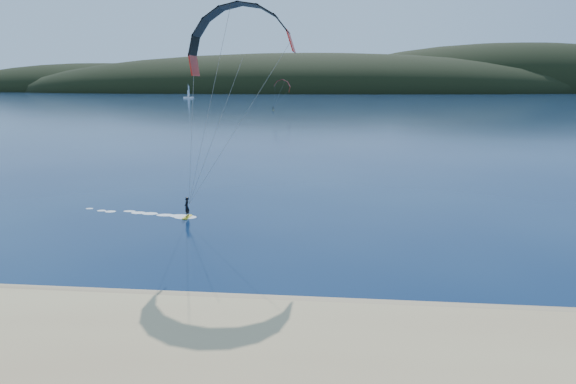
{
  "coord_description": "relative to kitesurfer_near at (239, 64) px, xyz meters",
  "views": [
    {
      "loc": [
        6.45,
        -19.88,
        11.44
      ],
      "look_at": [
        3.46,
        10.0,
        5.0
      ],
      "focal_mm": 31.36,
      "sensor_mm": 36.0,
      "label": 1
    }
  ],
  "objects": [
    {
      "name": "sailboat",
      "position": [
        -118.14,
        379.62,
        -11.99
      ],
      "size": [
        8.48,
        5.51,
        12.16
      ],
      "color": "white",
      "rests_on": "ground"
    },
    {
      "name": "kitesurfer_near",
      "position": [
        0.0,
        0.0,
        0.0
      ],
      "size": [
        20.83,
        7.18,
        16.2
      ],
      "color": "yellow",
      "rests_on": "ground"
    },
    {
      "name": "headland",
      "position": [
        1.58,
        727.61,
        -12.89
      ],
      "size": [
        1200.0,
        310.0,
        140.0
      ],
      "color": "black",
      "rests_on": "ground"
    },
    {
      "name": "ground",
      "position": [
        0.95,
        -17.68,
        -12.89
      ],
      "size": [
        1800.0,
        1800.0,
        0.0
      ],
      "primitive_type": "plane",
      "color": "#08193D",
      "rests_on": "ground"
    },
    {
      "name": "kitesurfer_far",
      "position": [
        -17.99,
        188.25,
        -3.15
      ],
      "size": [
        8.88,
        5.12,
        12.91
      ],
      "color": "yellow",
      "rests_on": "ground"
    },
    {
      "name": "wet_sand",
      "position": [
        0.95,
        -13.18,
        -12.84
      ],
      "size": [
        220.0,
        2.5,
        0.1
      ],
      "color": "#907753",
      "rests_on": "ground"
    }
  ]
}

